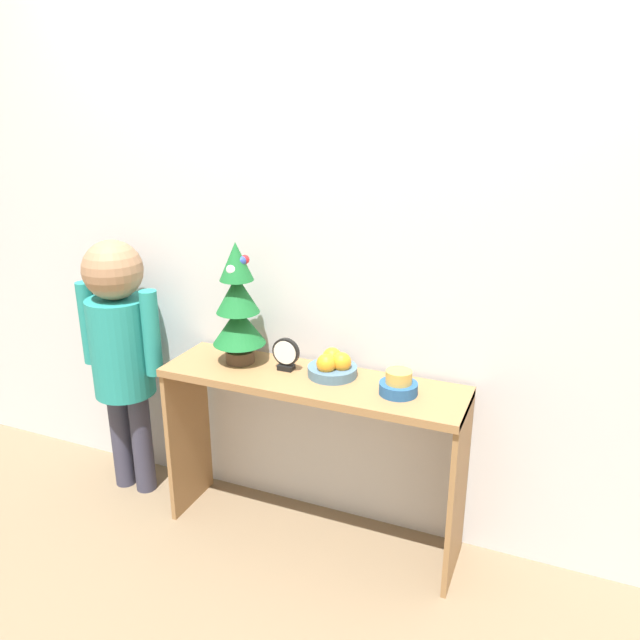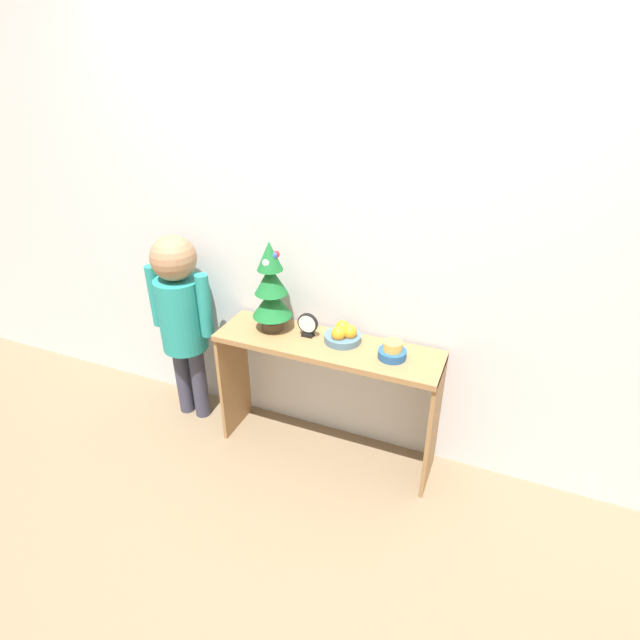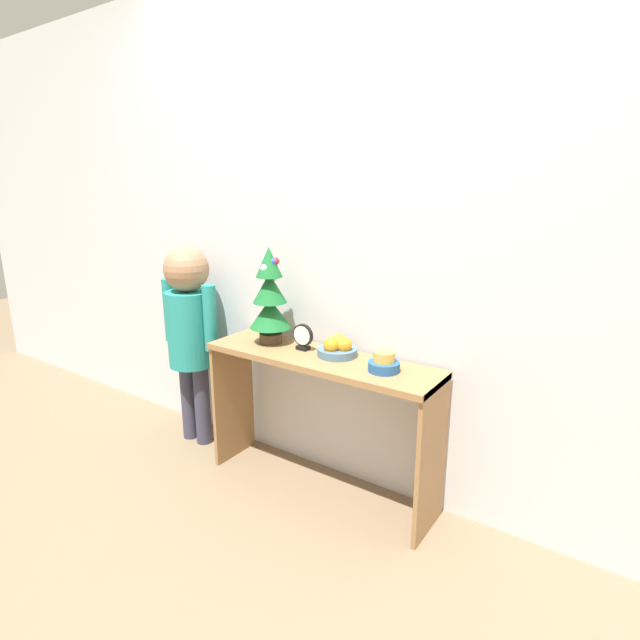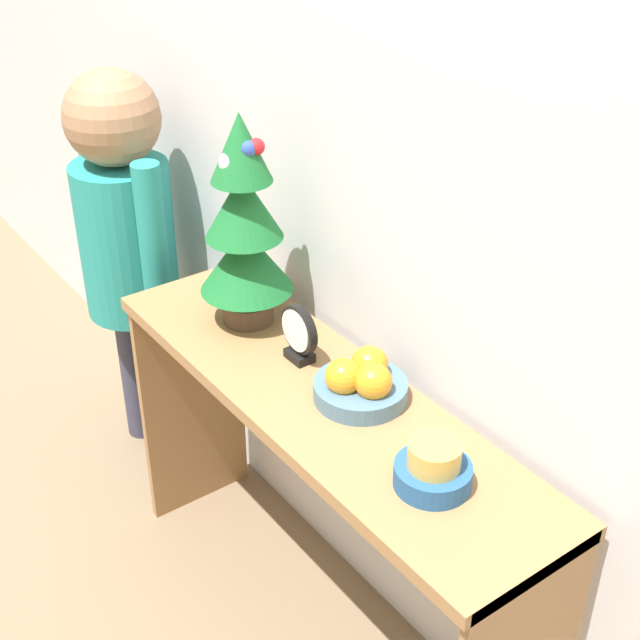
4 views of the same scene
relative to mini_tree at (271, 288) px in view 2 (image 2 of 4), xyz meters
The scene contains 8 objects.
ground_plane 1.01m from the mini_tree, 31.03° to the right, with size 12.00×12.00×0.00m, color #7A664C.
back_wall 0.48m from the mini_tree, 28.22° to the left, with size 7.00×0.05×2.50m, color silver.
console_table 0.51m from the mini_tree, ahead, with size 1.17×0.32×0.70m.
mini_tree is the anchor object (origin of this frame).
fruit_bowl 0.44m from the mini_tree, ahead, with size 0.19×0.19×0.10m.
singing_bowl 0.69m from the mini_tree, ahead, with size 0.14×0.14×0.09m.
desk_clock 0.27m from the mini_tree, ahead, with size 0.11×0.04×0.13m.
child_figure 0.60m from the mini_tree, behind, with size 0.40×0.26×1.15m.
Camera 2 is at (0.80, -1.85, 1.99)m, focal length 28.00 mm.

